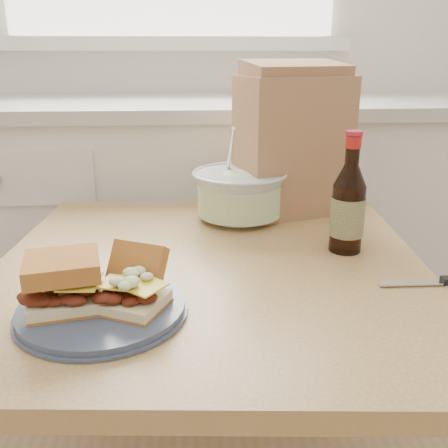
{
  "coord_description": "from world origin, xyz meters",
  "views": [
    {
      "loc": [
        0.05,
        -0.03,
        1.1
      ],
      "look_at": [
        0.11,
        0.87,
        0.78
      ],
      "focal_mm": 40.0,
      "sensor_mm": 36.0,
      "label": 1
    }
  ],
  "objects": [
    {
      "name": "sandwich_left",
      "position": [
        -0.15,
        0.68,
        0.76
      ],
      "size": [
        0.13,
        0.12,
        0.08
      ],
      "rotation": [
        0.0,
        0.0,
        0.21
      ],
      "color": "#F6E5AD",
      "rests_on": "plate"
    },
    {
      "name": "beer_bottle",
      "position": [
        0.37,
        0.92,
        0.8
      ],
      "size": [
        0.07,
        0.07,
        0.25
      ],
      "rotation": [
        0.0,
        0.0,
        -0.4
      ],
      "color": "black",
      "rests_on": "dining_table"
    },
    {
      "name": "sandwich_right",
      "position": [
        -0.04,
        0.69,
        0.75
      ],
      "size": [
        0.13,
        0.17,
        0.08
      ],
      "rotation": [
        0.0,
        0.0,
        -0.44
      ],
      "color": "#F6E5AD",
      "rests_on": "plate"
    },
    {
      "name": "plate",
      "position": [
        -0.09,
        0.68,
        0.71
      ],
      "size": [
        0.26,
        0.26,
        0.02
      ],
      "primitive_type": "cylinder",
      "color": "#3C4761",
      "rests_on": "dining_table"
    },
    {
      "name": "cabinet_run",
      "position": [
        -0.0,
        1.7,
        0.47
      ],
      "size": [
        2.5,
        0.64,
        0.94
      ],
      "color": "white",
      "rests_on": "ground"
    },
    {
      "name": "paper_bag",
      "position": [
        0.31,
        1.19,
        0.87
      ],
      "size": [
        0.3,
        0.23,
        0.34
      ],
      "primitive_type": "cube",
      "rotation": [
        0.0,
        0.0,
        0.28
      ],
      "color": "#A0744D",
      "rests_on": "dining_table"
    },
    {
      "name": "dining_table",
      "position": [
        0.09,
        0.87,
        0.6
      ],
      "size": [
        0.91,
        0.91,
        0.7
      ],
      "rotation": [
        0.0,
        0.0,
        -0.08
      ],
      "color": "tan",
      "rests_on": "ground"
    },
    {
      "name": "coleslaw_bowl",
      "position": [
        0.17,
        1.13,
        0.76
      ],
      "size": [
        0.23,
        0.23,
        0.23
      ],
      "color": "silver",
      "rests_on": "dining_table"
    }
  ]
}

